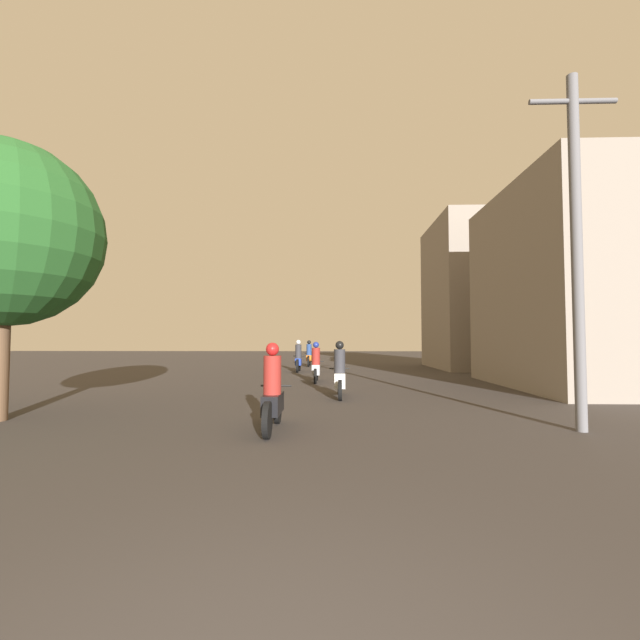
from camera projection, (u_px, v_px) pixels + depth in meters
name	position (u px, v px, depth m)	size (l,w,h in m)	color
motorcycle_black	(273.00, 396.00, 7.80)	(0.60, 1.95, 1.61)	black
motorcycle_white	(340.00, 375.00, 12.27)	(0.60, 1.87, 1.62)	black
motorcycle_silver	(316.00, 366.00, 16.74)	(0.60, 1.95, 1.58)	black
motorcycle_blue	(298.00, 359.00, 22.10)	(0.60, 1.97, 1.65)	black
motorcycle_orange	(309.00, 356.00, 26.79)	(0.60, 2.04, 1.62)	black
building_right_near	(581.00, 287.00, 14.93)	(5.23, 7.73, 7.00)	gray
building_right_far	(475.00, 295.00, 25.10)	(4.81, 7.01, 8.56)	gray
utility_pole_near	(577.00, 241.00, 7.86)	(1.60, 0.20, 6.61)	slate
street_tree	(4.00, 234.00, 8.90)	(3.89, 3.89, 5.82)	brown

